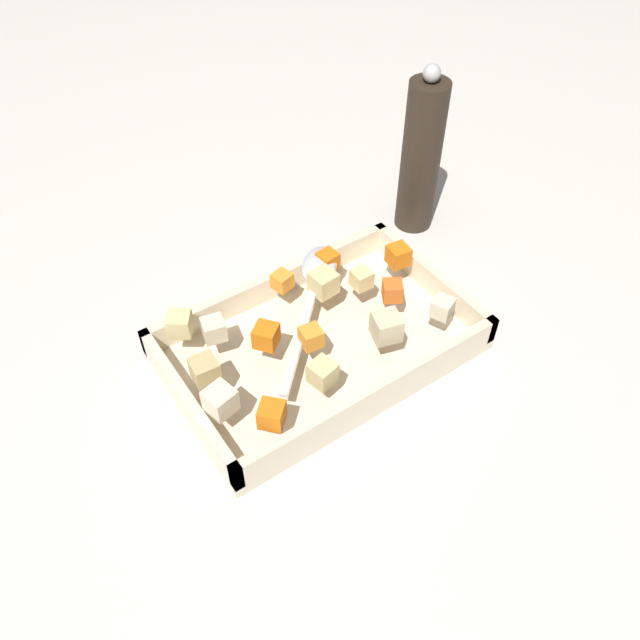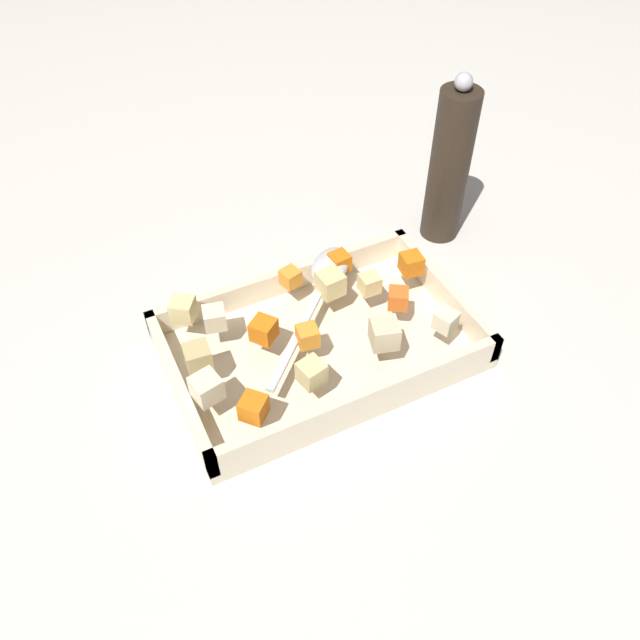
# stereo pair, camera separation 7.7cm
# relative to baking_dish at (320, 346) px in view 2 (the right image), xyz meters

# --- Properties ---
(ground_plane) EXTENTS (4.00, 4.00, 0.00)m
(ground_plane) POSITION_rel_baking_dish_xyz_m (0.01, -0.01, -0.02)
(ground_plane) COLOR beige
(baking_dish) EXTENTS (0.37, 0.23, 0.05)m
(baking_dish) POSITION_rel_baking_dish_xyz_m (0.00, 0.00, 0.00)
(baking_dish) COLOR beige
(baking_dish) RESTS_ON ground_plane
(carrot_chunk_mid_left) EXTENTS (0.03, 0.03, 0.02)m
(carrot_chunk_mid_left) POSITION_rel_baking_dish_xyz_m (0.07, 0.08, 0.05)
(carrot_chunk_mid_left) COLOR orange
(carrot_chunk_mid_left) RESTS_ON baking_dish
(carrot_chunk_near_spoon) EXTENTS (0.03, 0.03, 0.02)m
(carrot_chunk_near_spoon) POSITION_rel_baking_dish_xyz_m (0.10, -0.01, 0.05)
(carrot_chunk_near_spoon) COLOR orange
(carrot_chunk_near_spoon) RESTS_ON baking_dish
(carrot_chunk_corner_ne) EXTENTS (0.03, 0.03, 0.02)m
(carrot_chunk_corner_ne) POSITION_rel_baking_dish_xyz_m (-0.03, -0.02, 0.05)
(carrot_chunk_corner_ne) COLOR orange
(carrot_chunk_corner_ne) RESTS_ON baking_dish
(carrot_chunk_under_handle) EXTENTS (0.04, 0.04, 0.03)m
(carrot_chunk_under_handle) POSITION_rel_baking_dish_xyz_m (-0.07, 0.01, 0.05)
(carrot_chunk_under_handle) COLOR orange
(carrot_chunk_under_handle) RESTS_ON baking_dish
(carrot_chunk_corner_sw) EXTENTS (0.03, 0.03, 0.03)m
(carrot_chunk_corner_sw) POSITION_rel_baking_dish_xyz_m (0.15, 0.04, 0.05)
(carrot_chunk_corner_sw) COLOR orange
(carrot_chunk_corner_sw) RESTS_ON baking_dish
(carrot_chunk_corner_se) EXTENTS (0.03, 0.03, 0.02)m
(carrot_chunk_corner_se) POSITION_rel_baking_dish_xyz_m (-0.00, 0.08, 0.05)
(carrot_chunk_corner_se) COLOR orange
(carrot_chunk_corner_se) RESTS_ON baking_dish
(carrot_chunk_front_center) EXTENTS (0.04, 0.04, 0.03)m
(carrot_chunk_front_center) POSITION_rel_baking_dish_xyz_m (-0.12, -0.09, 0.05)
(carrot_chunk_front_center) COLOR orange
(carrot_chunk_front_center) RESTS_ON baking_dish
(potato_chunk_rim_edge) EXTENTS (0.03, 0.03, 0.03)m
(potato_chunk_rim_edge) POSITION_rel_baking_dish_xyz_m (-0.11, 0.06, 0.05)
(potato_chunk_rim_edge) COLOR beige
(potato_chunk_rim_edge) RESTS_ON baking_dish
(potato_chunk_far_left) EXTENTS (0.03, 0.03, 0.02)m
(potato_chunk_far_left) POSITION_rel_baking_dish_xyz_m (0.13, -0.07, 0.05)
(potato_chunk_far_left) COLOR beige
(potato_chunk_far_left) RESTS_ON baking_dish
(potato_chunk_near_left) EXTENTS (0.03, 0.03, 0.03)m
(potato_chunk_near_left) POSITION_rel_baking_dish_xyz_m (-0.05, -0.07, 0.05)
(potato_chunk_near_left) COLOR #E0CC89
(potato_chunk_near_left) RESTS_ON baking_dish
(potato_chunk_heap_top) EXTENTS (0.03, 0.03, 0.03)m
(potato_chunk_heap_top) POSITION_rel_baking_dish_xyz_m (-0.15, 0.01, 0.05)
(potato_chunk_heap_top) COLOR tan
(potato_chunk_heap_top) RESTS_ON baking_dish
(potato_chunk_center) EXTENTS (0.04, 0.04, 0.03)m
(potato_chunk_center) POSITION_rel_baking_dish_xyz_m (0.06, -0.06, 0.05)
(potato_chunk_center) COLOR beige
(potato_chunk_center) RESTS_ON baking_dish
(potato_chunk_back_center) EXTENTS (0.02, 0.02, 0.02)m
(potato_chunk_back_center) POSITION_rel_baking_dish_xyz_m (0.08, 0.03, 0.05)
(potato_chunk_back_center) COLOR #E0CC89
(potato_chunk_back_center) RESTS_ON baking_dish
(potato_chunk_far_right) EXTENTS (0.03, 0.03, 0.03)m
(potato_chunk_far_right) POSITION_rel_baking_dish_xyz_m (0.04, 0.05, 0.05)
(potato_chunk_far_right) COLOR #E0CC89
(potato_chunk_far_right) RESTS_ON baking_dish
(potato_chunk_mid_right) EXTENTS (0.04, 0.04, 0.03)m
(potato_chunk_mid_right) POSITION_rel_baking_dish_xyz_m (-0.14, 0.09, 0.05)
(potato_chunk_mid_right) COLOR #E0CC89
(potato_chunk_mid_right) RESTS_ON baking_dish
(potato_chunk_heap_side) EXTENTS (0.04, 0.04, 0.03)m
(potato_chunk_heap_side) POSITION_rel_baking_dish_xyz_m (-0.16, -0.04, 0.05)
(potato_chunk_heap_side) COLOR beige
(potato_chunk_heap_side) RESTS_ON baking_dish
(serving_spoon) EXTENTS (0.20, 0.19, 0.02)m
(serving_spoon) POSITION_rel_baking_dish_xyz_m (0.05, 0.07, 0.05)
(serving_spoon) COLOR silver
(serving_spoon) RESTS_ON baking_dish
(pepper_mill) EXTENTS (0.06, 0.06, 0.25)m
(pepper_mill) POSITION_rel_baking_dish_xyz_m (0.27, 0.14, 0.10)
(pepper_mill) COLOR #2D2319
(pepper_mill) RESTS_ON ground_plane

